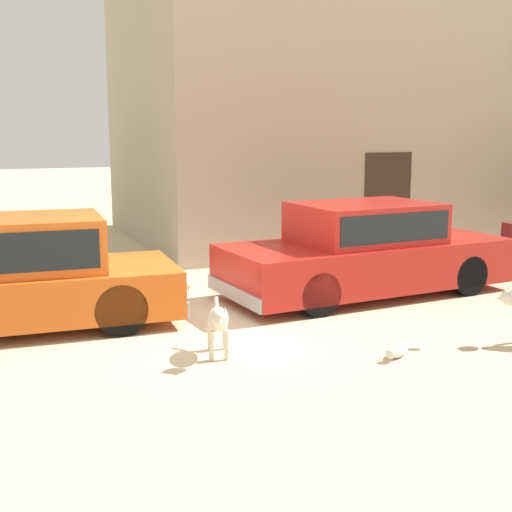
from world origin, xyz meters
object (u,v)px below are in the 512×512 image
(stray_dog_spotted, at_px, (218,321))
(stray_cat, at_px, (398,351))
(parked_sedan_second, at_px, (366,249))
(parked_sedan_nearest, at_px, (9,272))

(stray_dog_spotted, height_order, stray_cat, stray_dog_spotted)
(parked_sedan_second, distance_m, stray_dog_spotted, 3.72)
(stray_dog_spotted, distance_m, stray_cat, 2.07)
(parked_sedan_second, relative_size, stray_dog_spotted, 5.10)
(parked_sedan_nearest, bearing_deg, parked_sedan_second, 2.03)
(parked_sedan_nearest, distance_m, stray_cat, 4.97)
(parked_sedan_nearest, height_order, stray_cat, parked_sedan_nearest)
(stray_cat, bearing_deg, stray_dog_spotted, -56.12)
(parked_sedan_second, distance_m, stray_cat, 3.11)
(parked_sedan_second, xyz_separation_m, stray_cat, (-1.26, -2.77, -0.64))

